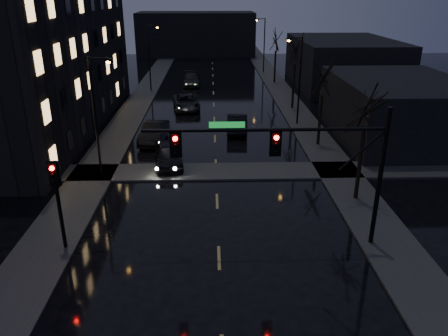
{
  "coord_description": "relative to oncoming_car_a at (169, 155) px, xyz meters",
  "views": [
    {
      "loc": [
        -0.29,
        -9.55,
        11.75
      ],
      "look_at": [
        0.34,
        11.42,
        3.2
      ],
      "focal_mm": 35.0,
      "sensor_mm": 36.0,
      "label": 1
    }
  ],
  "objects": [
    {
      "name": "oncoming_car_c",
      "position": [
        0.46,
        16.15,
        -0.05
      ],
      "size": [
        3.27,
        5.82,
        1.54
      ],
      "primitive_type": "imported",
      "rotation": [
        0.0,
        0.0,
        0.13
      ],
      "color": "black",
      "rests_on": "ground"
    },
    {
      "name": "tree_mid_b",
      "position": [
        11.79,
        16.12,
        5.79
      ],
      "size": [
        3.74,
        3.74,
        8.59
      ],
      "color": "black",
      "rests_on": "ground"
    },
    {
      "name": "oncoming_car_d",
      "position": [
        0.51,
        28.86,
        -0.01
      ],
      "size": [
        2.55,
        5.66,
        1.61
      ],
      "primitive_type": "imported",
      "rotation": [
        0.0,
        0.0,
        0.05
      ],
      "color": "black",
      "rests_on": "ground"
    },
    {
      "name": "oncoming_car_a",
      "position": [
        0.0,
        0.0,
        0.0
      ],
      "size": [
        2.49,
        5.0,
        1.64
      ],
      "primitive_type": "imported",
      "rotation": [
        0.0,
        0.0,
        0.12
      ],
      "color": "black",
      "rests_on": "ground"
    },
    {
      "name": "sidewalk_cross",
      "position": [
        3.39,
        -1.38,
        -0.76
      ],
      "size": [
        40.0,
        3.0,
        0.12
      ],
      "primitive_type": "cube",
      "color": "#2D2D2B",
      "rests_on": "ground"
    },
    {
      "name": "tree_far",
      "position": [
        11.79,
        30.12,
        5.24
      ],
      "size": [
        3.43,
        3.43,
        7.88
      ],
      "color": "black",
      "rests_on": "ground"
    },
    {
      "name": "tree_mid_a",
      "position": [
        11.79,
        4.12,
        5.01
      ],
      "size": [
        3.3,
        3.3,
        7.58
      ],
      "color": "black",
      "rests_on": "ground"
    },
    {
      "name": "lead_car",
      "position": [
        5.39,
        8.07,
        -0.0
      ],
      "size": [
        1.97,
        5.03,
        1.63
      ],
      "primitive_type": "imported",
      "rotation": [
        0.0,
        0.0,
        3.09
      ],
      "color": "black",
      "rests_on": "ground"
    },
    {
      "name": "commercial_right_near",
      "position": [
        18.89,
        6.12,
        1.68
      ],
      "size": [
        10.0,
        14.0,
        5.0
      ],
      "primitive_type": "cube",
      "color": "black",
      "rests_on": "ground"
    },
    {
      "name": "streetlight_l_far",
      "position": [
        -4.19,
        25.12,
        3.95
      ],
      "size": [
        1.53,
        0.28,
        8.0
      ],
      "color": "black",
      "rests_on": "ground"
    },
    {
      "name": "signal_mast",
      "position": [
        7.24,
        -10.89,
        4.05
      ],
      "size": [
        11.11,
        0.41,
        7.0
      ],
      "color": "black",
      "rests_on": "ground"
    },
    {
      "name": "signal_pole_left",
      "position": [
        -4.11,
        -10.89,
        2.19
      ],
      "size": [
        0.35,
        0.41,
        4.53
      ],
      "color": "black",
      "rests_on": "ground"
    },
    {
      "name": "apartment_block",
      "position": [
        -13.11,
        10.12,
        5.18
      ],
      "size": [
        12.0,
        30.0,
        12.0
      ],
      "primitive_type": "cube",
      "color": "black",
      "rests_on": "ground"
    },
    {
      "name": "sidewalk_right",
      "position": [
        11.89,
        15.12,
        -0.76
      ],
      "size": [
        3.0,
        140.0,
        0.12
      ],
      "primitive_type": "cube",
      "color": "#2D2D2B",
      "rests_on": "ground"
    },
    {
      "name": "streetlight_r_far",
      "position": [
        10.97,
        38.12,
        3.95
      ],
      "size": [
        1.53,
        0.28,
        8.0
      ],
      "color": "black",
      "rests_on": "ground"
    },
    {
      "name": "streetlight_r_mid",
      "position": [
        10.97,
        10.12,
        3.95
      ],
      "size": [
        1.53,
        0.28,
        8.0
      ],
      "color": "black",
      "rests_on": "ground"
    },
    {
      "name": "tree_near",
      "position": [
        11.79,
        -5.88,
        5.4
      ],
      "size": [
        3.52,
        3.52,
        8.08
      ],
      "color": "black",
      "rests_on": "ground"
    },
    {
      "name": "far_block",
      "position": [
        0.39,
        58.12,
        3.18
      ],
      "size": [
        22.0,
        10.0,
        8.0
      ],
      "primitive_type": "cube",
      "color": "black",
      "rests_on": "ground"
    },
    {
      "name": "sidewalk_left",
      "position": [
        -5.11,
        15.12,
        -0.76
      ],
      "size": [
        3.0,
        140.0,
        0.12
      ],
      "primitive_type": "cube",
      "color": "#2D2D2B",
      "rests_on": "ground"
    },
    {
      "name": "oncoming_car_b",
      "position": [
        -1.69,
        5.38,
        0.0
      ],
      "size": [
        2.22,
        5.15,
        1.65
      ],
      "primitive_type": "imported",
      "rotation": [
        0.0,
        0.0,
        -0.1
      ],
      "color": "black",
      "rests_on": "ground"
    },
    {
      "name": "commercial_right_far",
      "position": [
        20.39,
        28.12,
        2.18
      ],
      "size": [
        12.0,
        18.0,
        6.0
      ],
      "primitive_type": "cube",
      "color": "black",
      "rests_on": "ground"
    },
    {
      "name": "streetlight_l_near",
      "position": [
        -4.19,
        -1.88,
        3.95
      ],
      "size": [
        1.53,
        0.28,
        8.0
      ],
      "color": "black",
      "rests_on": "ground"
    }
  ]
}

